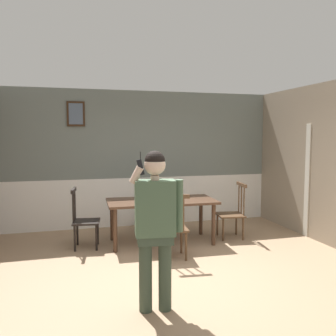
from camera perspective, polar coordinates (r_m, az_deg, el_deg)
ground_plane at (r=5.02m, az=2.13°, el=-16.78°), size 6.34×6.34×0.00m
room_back_partition at (r=7.47m, az=-4.50°, el=1.11°), size 5.76×0.17×2.80m
dining_table at (r=6.25m, az=-1.04°, el=-5.93°), size 1.91×0.96×0.76m
chair_near_window at (r=7.09m, az=-2.47°, el=-6.20°), size 0.43×0.43×1.02m
chair_by_doorway at (r=6.16m, az=-13.34°, el=-8.10°), size 0.49×0.49×1.01m
chair_at_table_head at (r=5.50m, az=0.77°, el=-9.50°), size 0.49×0.49×1.02m
chair_opposite_corner at (r=6.69m, az=10.27°, el=-7.06°), size 0.52×0.52×1.02m
person_figure at (r=3.79m, az=-1.98°, el=-8.20°), size 0.58×0.28×1.73m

